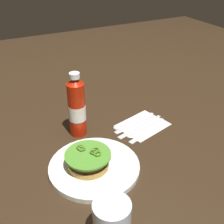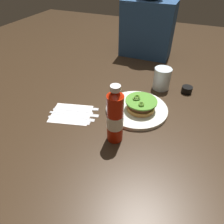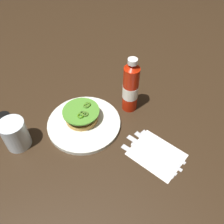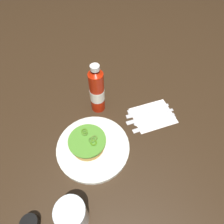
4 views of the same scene
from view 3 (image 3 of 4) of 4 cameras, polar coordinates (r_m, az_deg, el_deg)
The scene contains 12 objects.
ground_plane at distance 0.87m, azimuth -5.68°, elevation -6.34°, with size 3.00×3.00×0.00m, color #312214.
dinner_plate at distance 0.91m, azimuth -6.64°, elevation -2.70°, with size 0.27×0.27×0.02m, color silver.
burger_sandwich at distance 0.90m, azimuth -7.25°, elevation -0.65°, with size 0.14×0.14×0.05m.
ketchup_bottle at distance 0.90m, azimuth 4.44°, elevation 5.74°, with size 0.06×0.06×0.23m.
water_glass at distance 0.88m, azimuth -22.00°, elevation -4.89°, with size 0.09×0.09×0.11m, color silver.
condiment_cup at distance 0.99m, azimuth -24.23°, elevation -1.48°, with size 0.05×0.05×0.03m, color black.
napkin at distance 0.84m, azimuth 10.54°, elevation -9.89°, with size 0.17×0.14×0.00m, color white.
fork_utensil at distance 0.87m, azimuth 11.04°, elevation -7.26°, with size 0.19×0.05×0.00m.
table_knife at distance 0.86m, azimuth 9.97°, elevation -7.89°, with size 0.20×0.05×0.00m.
butter_knife at distance 0.85m, azimuth 9.01°, elevation -8.83°, with size 0.22×0.07×0.00m.
spoon_utensil at distance 0.84m, azimuth 8.16°, elevation -9.64°, with size 0.18×0.06×0.00m.
steak_knife at distance 0.83m, azimuth 7.47°, elevation -10.78°, with size 0.20×0.07×0.00m.
Camera 3 is at (-0.47, 0.23, 0.70)m, focal length 38.51 mm.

